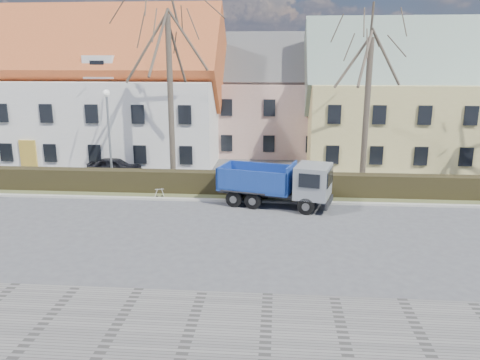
# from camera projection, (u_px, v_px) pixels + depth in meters

# --- Properties ---
(ground) EXTENTS (120.00, 120.00, 0.00)m
(ground) POSITION_uv_depth(u_px,v_px,m) (176.00, 229.00, 21.98)
(ground) COLOR #4B4B4E
(sidewalk_near) EXTENTS (80.00, 5.00, 0.08)m
(sidewalk_near) POSITION_uv_depth(u_px,v_px,m) (115.00, 330.00, 13.77)
(sidewalk_near) COLOR slate
(sidewalk_near) RESTS_ON ground
(curb_far) EXTENTS (80.00, 0.30, 0.12)m
(curb_far) POSITION_uv_depth(u_px,v_px,m) (193.00, 200.00, 26.40)
(curb_far) COLOR #B1AEA2
(curb_far) RESTS_ON ground
(grass_strip) EXTENTS (80.00, 3.00, 0.10)m
(grass_strip) POSITION_uv_depth(u_px,v_px,m) (198.00, 192.00, 27.95)
(grass_strip) COLOR #4F5530
(grass_strip) RESTS_ON ground
(hedge) EXTENTS (60.00, 0.90, 1.30)m
(hedge) POSITION_uv_depth(u_px,v_px,m) (197.00, 183.00, 27.60)
(hedge) COLOR black
(hedge) RESTS_ON ground
(building_white) EXTENTS (26.80, 10.80, 9.50)m
(building_white) POSITION_uv_depth(u_px,v_px,m) (56.00, 98.00, 37.24)
(building_white) COLOR silver
(building_white) RESTS_ON ground
(building_pink) EXTENTS (10.80, 8.80, 8.00)m
(building_pink) POSITION_uv_depth(u_px,v_px,m) (270.00, 104.00, 39.95)
(building_pink) COLOR tan
(building_pink) RESTS_ON ground
(building_yellow) EXTENTS (18.80, 10.80, 8.50)m
(building_yellow) POSITION_uv_depth(u_px,v_px,m) (425.00, 106.00, 36.06)
(building_yellow) COLOR #D5C475
(building_yellow) RESTS_ON ground
(tree_1) EXTENTS (9.20, 9.20, 12.65)m
(tree_1) POSITION_uv_depth(u_px,v_px,m) (170.00, 83.00, 28.74)
(tree_1) COLOR #473D31
(tree_1) RESTS_ON ground
(tree_2) EXTENTS (8.00, 8.00, 11.00)m
(tree_2) POSITION_uv_depth(u_px,v_px,m) (367.00, 98.00, 28.01)
(tree_2) COLOR #473D31
(tree_2) RESTS_ON ground
(dump_truck) EXTENTS (6.64, 3.83, 2.50)m
(dump_truck) POSITION_uv_depth(u_px,v_px,m) (271.00, 183.00, 25.30)
(dump_truck) COLOR navy
(dump_truck) RESTS_ON ground
(streetlight) EXTENTS (0.48, 0.48, 6.08)m
(streetlight) POSITION_uv_depth(u_px,v_px,m) (110.00, 139.00, 28.40)
(streetlight) COLOR gray
(streetlight) RESTS_ON ground
(cart_frame) EXTENTS (0.77, 0.56, 0.63)m
(cart_frame) POSITION_uv_depth(u_px,v_px,m) (156.00, 193.00, 26.74)
(cart_frame) COLOR silver
(cart_frame) RESTS_ON ground
(parked_car_a) EXTENTS (3.70, 1.50, 1.26)m
(parked_car_a) POSITION_uv_depth(u_px,v_px,m) (115.00, 167.00, 31.91)
(parked_car_a) COLOR black
(parked_car_a) RESTS_ON ground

